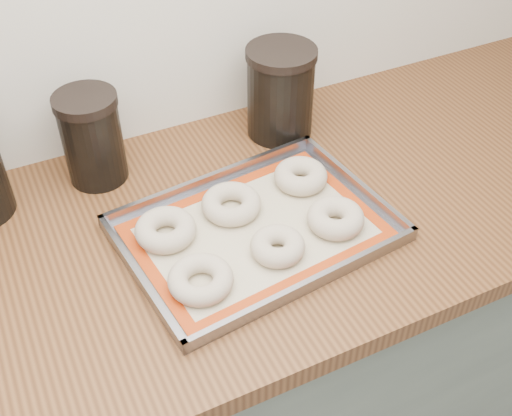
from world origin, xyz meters
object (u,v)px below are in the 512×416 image
bagel_front_left (201,279)px  canister_right (280,92)px  bagel_front_mid (278,246)px  baking_tray (256,230)px  bagel_back_left (166,230)px  canister_mid (92,138)px  bagel_back_mid (231,204)px  bagel_front_right (336,218)px  bagel_back_right (301,176)px

bagel_front_left → canister_right: canister_right is taller
bagel_front_left → bagel_front_mid: (0.15, 0.01, 0.00)m
baking_tray → canister_right: (0.18, 0.26, 0.09)m
baking_tray → canister_right: size_ratio=2.56×
bagel_back_left → canister_mid: 0.24m
bagel_front_left → bagel_back_mid: 0.19m
canister_mid → canister_right: size_ratio=0.94×
bagel_front_right → bagel_back_right: same height
baking_tray → bagel_front_mid: size_ratio=5.27×
bagel_front_mid → bagel_front_right: bearing=7.4°
baking_tray → bagel_front_mid: bagel_front_mid is taller
bagel_back_mid → bagel_back_right: bearing=5.4°
bagel_back_mid → bagel_back_right: size_ratio=1.07×
canister_mid → bagel_back_left: bearing=-75.7°
bagel_front_right → canister_right: size_ratio=0.53×
bagel_back_right → canister_mid: 0.40m
bagel_back_left → bagel_back_mid: bearing=5.6°
bagel_front_left → bagel_back_right: bagel_back_right is taller
bagel_front_right → bagel_front_mid: bearing=-172.6°
bagel_front_left → bagel_front_mid: size_ratio=1.14×
bagel_front_left → canister_right: 0.47m
bagel_front_mid → bagel_front_left: bearing=-175.2°
bagel_back_left → bagel_back_right: size_ratio=1.05×
bagel_back_left → bagel_front_left: bearing=-85.0°
bagel_front_right → canister_right: bearing=80.9°
bagel_back_left → canister_right: 0.40m
bagel_front_right → canister_right: 0.32m
bagel_front_right → canister_mid: (-0.34, 0.33, 0.07)m
canister_right → bagel_front_right: bearing=-99.1°
bagel_back_mid → canister_mid: bearing=131.6°
bagel_front_mid → canister_mid: 0.41m
bagel_front_left → canister_mid: canister_mid is taller
bagel_back_mid → canister_mid: (-0.19, 0.21, 0.07)m
bagel_back_left → bagel_back_right: (0.28, 0.03, 0.00)m
bagel_back_right → canister_right: 0.20m
bagel_front_left → bagel_front_mid: bagel_front_mid is taller
baking_tray → bagel_front_mid: 0.07m
baking_tray → canister_right: 0.33m
bagel_back_left → bagel_back_right: bagel_back_right is taller
bagel_back_right → bagel_back_left: bearing=-174.5°
bagel_back_mid → canister_right: bearing=44.2°
bagel_back_mid → canister_right: size_ratio=0.57×
bagel_back_left → bagel_back_mid: bagel_back_left is taller
bagel_front_mid → bagel_back_right: 0.19m
baking_tray → bagel_front_left: bagel_front_left is taller
baking_tray → canister_mid: size_ratio=2.71×
bagel_front_right → bagel_back_left: bagel_front_right is taller
canister_mid → canister_right: (0.39, -0.02, 0.01)m
canister_mid → canister_right: 0.39m
bagel_front_left → bagel_back_mid: bagel_back_mid is taller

